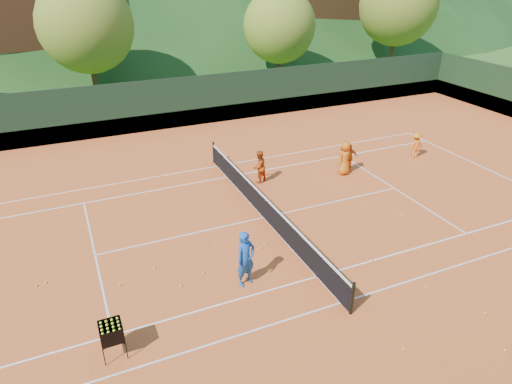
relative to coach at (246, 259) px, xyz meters
name	(u,v)px	position (x,y,z in m)	size (l,w,h in m)	color
ground	(264,218)	(2.22, 3.49, -0.95)	(400.00, 400.00, 0.00)	#2D551A
clay_court	(264,218)	(2.22, 3.49, -0.94)	(40.00, 24.00, 0.02)	#C85120
coach	(246,259)	(0.00, 0.00, 0.00)	(0.68, 0.45, 1.86)	#1A4FA9
student_a	(259,167)	(3.37, 6.54, -0.17)	(0.74, 0.57, 1.52)	#CA4911
student_b	(349,158)	(7.73, 5.85, -0.21)	(0.85, 0.35, 1.45)	orange
student_c	(345,158)	(7.40, 5.71, -0.12)	(0.79, 0.52, 1.62)	orange
student_d	(416,145)	(11.87, 5.99, -0.27)	(0.85, 0.49, 1.31)	orange
tennis_ball_0	(266,245)	(1.47, 1.66, -0.90)	(0.07, 0.07, 0.07)	#CDDF25
tennis_ball_1	(426,287)	(5.04, -2.46, -0.90)	(0.07, 0.07, 0.07)	#CDDF25
tennis_ball_2	(403,349)	(2.69, -4.21, -0.90)	(0.07, 0.07, 0.07)	#CDDF25
tennis_ball_3	(363,206)	(6.35, 2.64, -0.90)	(0.07, 0.07, 0.07)	#CDDF25
tennis_ball_5	(181,286)	(-1.92, 0.65, -0.90)	(0.07, 0.07, 0.07)	#CDDF25
tennis_ball_8	(203,273)	(-1.07, 1.01, -0.90)	(0.07, 0.07, 0.07)	#CDDF25
tennis_ball_9	(155,268)	(-2.46, 1.90, -0.90)	(0.07, 0.07, 0.07)	#CDDF25
tennis_ball_10	(505,350)	(5.10, -5.30, -0.90)	(0.07, 0.07, 0.07)	#CDDF25
tennis_ball_11	(46,283)	(-5.77, 2.51, -0.90)	(0.07, 0.07, 0.07)	#CDDF25
tennis_ball_12	(207,246)	(-0.48, 2.46, -0.90)	(0.07, 0.07, 0.07)	#CDDF25
tennis_ball_13	(120,285)	(-3.65, 1.45, -0.90)	(0.07, 0.07, 0.07)	#CDDF25
tennis_ball_15	(394,212)	(7.17, 1.71, -0.90)	(0.07, 0.07, 0.07)	#CDDF25
tennis_ball_16	(261,248)	(1.24, 1.55, -0.90)	(0.07, 0.07, 0.07)	#CDDF25
tennis_ball_17	(355,288)	(2.99, -1.61, -0.90)	(0.07, 0.07, 0.07)	#CDDF25
tennis_ball_18	(384,240)	(5.49, 0.21, -0.90)	(0.07, 0.07, 0.07)	#CDDF25
tennis_ball_19	(485,313)	(5.77, -4.06, -0.90)	(0.07, 0.07, 0.07)	#CDDF25
tennis_ball_20	(269,270)	(0.92, 0.29, -0.90)	(0.07, 0.07, 0.07)	#CDDF25
tennis_ball_21	(37,285)	(-6.04, 2.48, -0.90)	(0.07, 0.07, 0.07)	#CDDF25
tennis_ball_24	(432,240)	(7.10, -0.48, -0.90)	(0.07, 0.07, 0.07)	#CDDF25
tennis_ball_26	(372,260)	(4.35, -0.64, -0.90)	(0.07, 0.07, 0.07)	#CDDF25
tennis_ball_27	(402,215)	(7.27, 1.38, -0.90)	(0.07, 0.07, 0.07)	#CDDF25
tennis_ball_28	(287,240)	(2.29, 1.63, -0.90)	(0.07, 0.07, 0.07)	#CDDF25
court_lines	(264,217)	(2.22, 3.49, -0.93)	(23.83, 11.03, 0.00)	white
tennis_net	(264,206)	(2.22, 3.49, -0.43)	(0.10, 12.07, 1.10)	black
perimeter_fence	(264,189)	(2.22, 3.49, 0.32)	(40.40, 24.24, 3.00)	black
ball_hopper	(111,333)	(-4.21, -1.33, -0.18)	(0.57, 0.57, 1.00)	black
chalet_mid	(177,6)	(8.22, 37.49, 4.04)	(12.65, 8.82, 11.45)	beige
chalet_right	(319,1)	(22.22, 33.49, 4.31)	(11.50, 8.82, 11.91)	beige
tree_b	(86,25)	(-1.78, 23.49, 4.24)	(6.40, 6.40, 8.40)	#3C2818
tree_c	(280,26)	(12.22, 22.49, 3.59)	(5.60, 5.60, 7.35)	#422A1A
tree_d	(398,6)	(24.22, 23.49, 4.57)	(6.80, 6.80, 8.93)	#3F2A19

